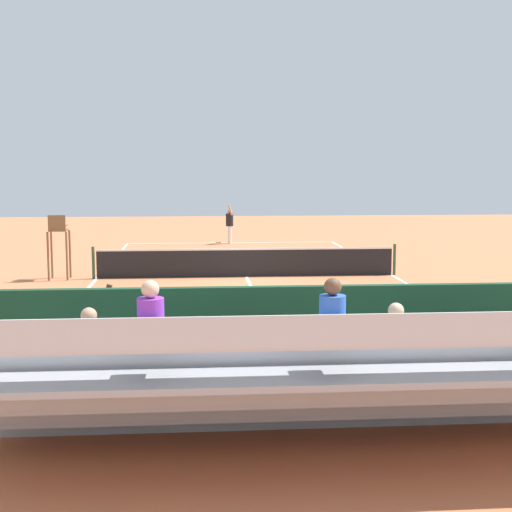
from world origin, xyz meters
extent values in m
plane|color=#CC7047|center=(0.00, 0.00, 0.00)|extent=(60.00, 60.00, 0.00)
cube|color=white|center=(0.00, -11.00, 0.00)|extent=(10.00, 0.10, 0.01)
cube|color=white|center=(0.00, 11.00, 0.00)|extent=(10.00, 0.10, 0.01)
cube|color=white|center=(-5.00, 0.00, 0.00)|extent=(0.10, 22.00, 0.01)
cube|color=white|center=(5.00, 0.00, 0.00)|extent=(0.10, 22.00, 0.01)
cube|color=white|center=(0.00, -6.05, 0.00)|extent=(7.50, 0.10, 0.01)
cube|color=white|center=(0.00, 6.05, 0.00)|extent=(7.50, 0.10, 0.01)
cube|color=white|center=(0.00, 0.00, 0.00)|extent=(0.10, 12.10, 0.01)
cube|color=white|center=(0.00, -11.00, 0.00)|extent=(0.10, 0.30, 0.01)
cube|color=black|center=(0.00, 0.00, 0.46)|extent=(10.00, 0.02, 0.91)
cube|color=white|center=(0.00, 0.00, 0.94)|extent=(10.00, 0.04, 0.06)
cylinder|color=#2D5133|center=(-5.10, 0.00, 0.54)|extent=(0.10, 0.10, 1.07)
cylinder|color=#2D5133|center=(5.10, 0.00, 0.54)|extent=(0.10, 0.10, 1.07)
cube|color=#194228|center=(0.00, 14.00, 1.00)|extent=(18.00, 0.16, 2.00)
cube|color=#9EA0A5|center=(0.00, 14.35, 0.23)|extent=(9.00, 0.10, 0.45)
cube|color=#9EA0A5|center=(0.00, 14.70, 0.41)|extent=(9.00, 0.80, 0.08)
cube|color=#9EA0A5|center=(0.00, 14.32, 0.23)|extent=(9.00, 0.04, 0.45)
cube|color=silver|center=(0.00, 14.80, 0.83)|extent=(8.60, 0.36, 0.04)
cube|color=silver|center=(0.00, 14.98, 1.03)|extent=(8.60, 0.03, 0.36)
cube|color=#9EA0A5|center=(0.00, 15.50, 0.86)|extent=(9.00, 0.80, 0.08)
cube|color=#9EA0A5|center=(0.00, 15.12, 0.68)|extent=(9.00, 0.04, 0.45)
cube|color=silver|center=(0.00, 15.60, 1.28)|extent=(8.60, 0.36, 0.04)
cube|color=silver|center=(0.00, 15.78, 1.48)|extent=(8.60, 0.03, 0.36)
cube|color=#9EA0A5|center=(0.00, 16.30, 1.31)|extent=(9.00, 0.80, 0.08)
cube|color=#9EA0A5|center=(0.00, 15.92, 1.12)|extent=(9.00, 0.04, 0.45)
cube|color=silver|center=(0.00, 16.40, 1.73)|extent=(8.60, 0.36, 0.04)
cube|color=silver|center=(0.00, 16.58, 1.93)|extent=(8.60, 0.03, 0.36)
cube|color=#2D2D33|center=(-1.81, 14.63, 0.87)|extent=(0.32, 0.40, 0.12)
cylinder|color=black|center=(-1.81, 14.75, 1.16)|extent=(0.30, 0.30, 0.45)
sphere|color=beige|center=(-1.81, 14.75, 1.48)|extent=(0.20, 0.20, 0.20)
cube|color=#2D2D33|center=(2.17, 16.23, 1.77)|extent=(0.32, 0.40, 0.12)
cylinder|color=purple|center=(2.17, 16.35, 2.06)|extent=(0.30, 0.30, 0.45)
sphere|color=beige|center=(2.17, 16.35, 2.38)|extent=(0.20, 0.20, 0.20)
cube|color=#2D2D33|center=(1.19, 14.63, 0.87)|extent=(0.32, 0.40, 0.12)
cylinder|color=orange|center=(1.19, 14.75, 1.16)|extent=(0.30, 0.30, 0.45)
sphere|color=tan|center=(1.19, 14.75, 1.48)|extent=(0.20, 0.20, 0.20)
cube|color=#2D2D33|center=(0.14, 16.23, 1.77)|extent=(0.32, 0.40, 0.12)
cylinder|color=blue|center=(0.14, 16.35, 2.06)|extent=(0.30, 0.30, 0.45)
sphere|color=brown|center=(0.14, 16.35, 2.38)|extent=(0.20, 0.20, 0.20)
cube|color=#2D2D33|center=(0.62, 14.63, 0.87)|extent=(0.32, 0.40, 0.12)
cylinder|color=red|center=(0.62, 14.75, 1.16)|extent=(0.30, 0.30, 0.45)
sphere|color=brown|center=(0.62, 14.75, 1.48)|extent=(0.20, 0.20, 0.20)
cube|color=#2D2D33|center=(2.97, 15.43, 1.32)|extent=(0.32, 0.40, 0.12)
cylinder|color=black|center=(2.97, 15.55, 1.60)|extent=(0.30, 0.30, 0.45)
sphere|color=tan|center=(2.97, 15.55, 1.93)|extent=(0.20, 0.20, 0.20)
cube|color=#2D2D33|center=(-0.81, 15.43, 1.32)|extent=(0.32, 0.40, 0.12)
cylinder|color=yellow|center=(-0.81, 15.55, 1.60)|extent=(0.30, 0.30, 0.45)
sphere|color=beige|center=(-0.81, 15.55, 1.93)|extent=(0.20, 0.20, 0.20)
cylinder|color=brown|center=(5.90, -0.27, 0.80)|extent=(0.07, 0.07, 1.60)
cylinder|color=brown|center=(6.50, -0.27, 0.80)|extent=(0.07, 0.07, 1.60)
cylinder|color=brown|center=(5.90, 0.33, 0.80)|extent=(0.07, 0.07, 1.60)
cylinder|color=brown|center=(6.50, 0.33, 0.80)|extent=(0.07, 0.07, 1.60)
cube|color=brown|center=(6.20, 0.03, 1.63)|extent=(0.56, 0.56, 0.06)
cube|color=brown|center=(6.20, 0.27, 1.90)|extent=(0.56, 0.06, 0.48)
cube|color=brown|center=(5.94, 0.03, 1.78)|extent=(0.04, 0.48, 0.04)
cube|color=brown|center=(6.46, 0.03, 1.78)|extent=(0.04, 0.48, 0.04)
cube|color=#234C2D|center=(-2.11, 13.20, 0.45)|extent=(1.80, 0.40, 0.05)
cylinder|color=#234C2D|center=(-2.86, 13.20, 0.23)|extent=(0.06, 0.06, 0.45)
cylinder|color=#234C2D|center=(-1.36, 13.20, 0.23)|extent=(0.06, 0.06, 0.45)
cube|color=#234C2D|center=(-2.11, 13.38, 0.75)|extent=(1.80, 0.04, 0.36)
cube|color=#B22D2D|center=(-0.54, 13.40, 0.18)|extent=(0.90, 0.36, 0.36)
cylinder|color=white|center=(0.10, -10.75, 0.42)|extent=(0.14, 0.14, 0.85)
cylinder|color=white|center=(0.08, -10.53, 0.42)|extent=(0.14, 0.14, 0.85)
cylinder|color=black|center=(0.09, -10.64, 1.15)|extent=(0.40, 0.40, 0.60)
sphere|color=tan|center=(0.09, -10.64, 1.56)|extent=(0.22, 0.22, 0.22)
cylinder|color=tan|center=(0.06, -10.42, 1.65)|extent=(0.26, 0.12, 0.55)
cylinder|color=tan|center=(0.11, -10.86, 1.18)|extent=(0.10, 0.10, 0.50)
cylinder|color=black|center=(0.63, -10.98, 0.01)|extent=(0.26, 0.15, 0.03)
torus|color=#D8CC4C|center=(0.88, -11.10, 0.01)|extent=(0.41, 0.41, 0.02)
cylinder|color=white|center=(0.88, -11.10, 0.01)|extent=(0.25, 0.25, 0.00)
sphere|color=#CCDB33|center=(1.51, -7.39, 0.03)|extent=(0.07, 0.07, 0.07)
cylinder|color=#232328|center=(3.10, 13.43, 0.42)|extent=(0.14, 0.14, 0.85)
cylinder|color=#232328|center=(3.09, 13.21, 0.42)|extent=(0.14, 0.14, 0.85)
cylinder|color=orange|center=(3.09, 13.32, 1.15)|extent=(0.38, 0.38, 0.60)
sphere|color=brown|center=(3.09, 13.32, 1.56)|extent=(0.22, 0.22, 0.22)
cylinder|color=brown|center=(3.08, 13.10, 1.65)|extent=(0.25, 0.10, 0.55)
cylinder|color=brown|center=(3.11, 13.54, 1.18)|extent=(0.10, 0.10, 0.50)
camera|label=1|loc=(1.65, 24.30, 3.72)|focal=51.08mm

